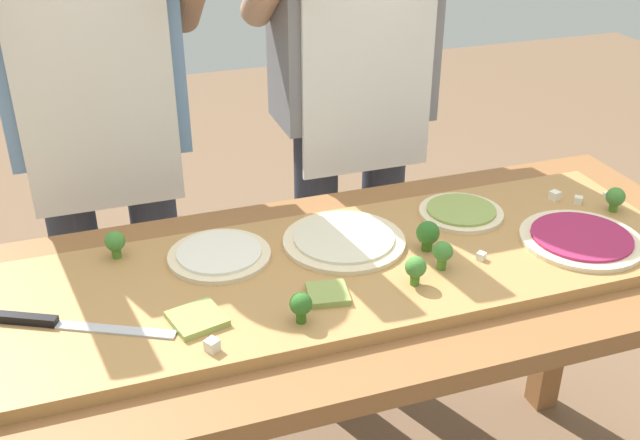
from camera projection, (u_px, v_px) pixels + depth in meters
prep_table at (338, 323)px, 1.53m from camera, size 1.68×0.69×0.80m
cutting_board at (331, 272)px, 1.45m from camera, size 1.45×0.45×0.03m
chefs_knife at (59, 323)px, 1.27m from camera, size 0.29×0.16×0.02m
pizza_whole_cheese_artichoke at (344, 240)px, 1.52m from camera, size 0.25×0.25×0.02m
pizza_whole_beet_magenta at (581, 239)px, 1.53m from camera, size 0.25×0.25×0.02m
pizza_whole_white_garlic at (219, 255)px, 1.47m from camera, size 0.20×0.20×0.02m
pizza_whole_pesto_green at (461, 212)px, 1.63m from camera, size 0.18×0.18×0.02m
pizza_slice_near_right at (197, 319)px, 1.28m from camera, size 0.11×0.11×0.01m
pizza_slice_center at (328, 294)px, 1.35m from camera, size 0.08×0.08×0.01m
broccoli_floret_front_mid at (115, 242)px, 1.46m from camera, size 0.04×0.04×0.06m
broccoli_floret_front_right at (428, 234)px, 1.49m from camera, size 0.05×0.05×0.06m
broccoli_floret_back_mid at (615, 198)px, 1.64m from camera, size 0.04×0.04×0.06m
broccoli_floret_center_left at (301, 305)px, 1.27m from camera, size 0.04×0.04×0.06m
broccoli_floret_back_left at (416, 268)px, 1.37m from camera, size 0.04×0.04×0.06m
broccoli_floret_back_right at (443, 253)px, 1.42m from camera, size 0.04×0.04×0.06m
cheese_crumble_a at (578, 200)px, 1.68m from camera, size 0.02×0.02×0.02m
cheese_crumble_b at (555, 196)px, 1.70m from camera, size 0.03×0.03×0.02m
cheese_crumble_c at (481, 256)px, 1.47m from camera, size 0.02×0.02×0.02m
cheese_crumble_d at (212, 345)px, 1.21m from camera, size 0.03×0.03×0.02m
cheese_crumble_f at (606, 195)px, 1.71m from camera, size 0.02×0.02×0.01m
cook_left at (97, 109)px, 1.73m from camera, size 0.54×0.39×1.67m
cook_right at (354, 82)px, 1.91m from camera, size 0.54×0.39×1.67m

